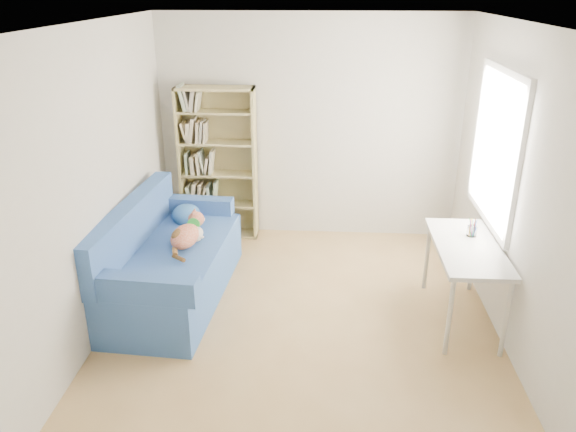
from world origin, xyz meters
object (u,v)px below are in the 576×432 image
(desk, at_px, (467,253))
(pen_cup, at_px, (472,230))
(sofa, at_px, (169,262))
(bookshelf, at_px, (218,170))

(desk, relative_size, pen_cup, 7.15)
(sofa, bearing_deg, bookshelf, 84.78)
(bookshelf, height_order, desk, bookshelf)
(sofa, xyz_separation_m, desk, (2.76, -0.25, 0.31))
(bookshelf, height_order, pen_cup, bookshelf)
(desk, xyz_separation_m, pen_cup, (0.08, 0.20, 0.14))
(bookshelf, bearing_deg, pen_cup, -30.58)
(sofa, height_order, pen_cup, sofa)
(sofa, distance_m, bookshelf, 1.58)
(bookshelf, relative_size, pen_cup, 10.70)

